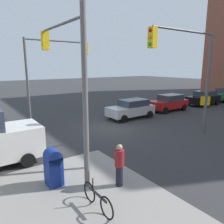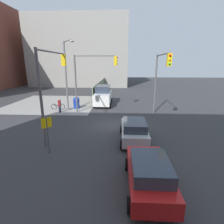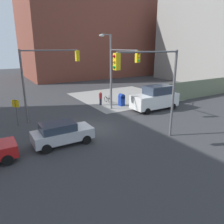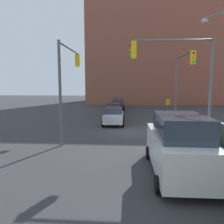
{
  "view_description": "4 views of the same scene",
  "coord_description": "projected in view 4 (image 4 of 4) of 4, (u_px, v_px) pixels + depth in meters",
  "views": [
    {
      "loc": [
        8.81,
        12.52,
        4.5
      ],
      "look_at": [
        -0.57,
        -0.72,
        1.04
      ],
      "focal_mm": 35.0,
      "sensor_mm": 36.0,
      "label": 1
    },
    {
      "loc": [
        -15.32,
        -0.63,
        5.55
      ],
      "look_at": [
        0.67,
        0.17,
        1.1
      ],
      "focal_mm": 28.0,
      "sensor_mm": 36.0,
      "label": 2
    },
    {
      "loc": [
        -7.61,
        -15.8,
        6.72
      ],
      "look_at": [
        0.87,
        -1.68,
        1.76
      ],
      "focal_mm": 35.0,
      "sensor_mm": 36.0,
      "label": 3
    },
    {
      "loc": [
        17.72,
        -0.37,
        3.82
      ],
      "look_at": [
        -1.89,
        -1.74,
        1.37
      ],
      "focal_mm": 35.0,
      "sensor_mm": 36.0,
      "label": 4
    }
  ],
  "objects": [
    {
      "name": "van_white_delivery",
      "position": [
        178.0,
        145.0,
        9.24
      ],
      "size": [
        5.4,
        2.32,
        2.62
      ],
      "color": "white",
      "rests_on": "ground"
    },
    {
      "name": "traffic_signal_ne_corner",
      "position": [
        179.0,
        72.0,
        12.78
      ],
      "size": [
        0.36,
        4.88,
        6.5
      ],
      "color": "#59595B",
      "rests_on": "ground"
    },
    {
      "name": "warning_sign_two_way",
      "position": [
        168.0,
        106.0,
        22.86
      ],
      "size": [
        0.48,
        0.48,
        2.4
      ],
      "color": "#4C4C4C",
      "rests_on": "ground"
    },
    {
      "name": "traffic_signal_se_corner",
      "position": [
        68.0,
        73.0,
        15.28
      ],
      "size": [
        5.35,
        0.36,
        6.5
      ],
      "color": "#59595B",
      "rests_on": "ground"
    },
    {
      "name": "traffic_signal_nw_corner",
      "position": [
        182.0,
        76.0,
        19.46
      ],
      "size": [
        5.54,
        0.36,
        6.5
      ],
      "color": "#59595B",
      "rests_on": "ground"
    },
    {
      "name": "coupe_silver",
      "position": [
        114.0,
        116.0,
        21.24
      ],
      "size": [
        4.2,
        2.02,
        1.62
      ],
      "color": "#B7BABF",
      "rests_on": "ground"
    },
    {
      "name": "building_brick_west",
      "position": [
        155.0,
        48.0,
        47.82
      ],
      "size": [
        16.0,
        28.0,
        23.63
      ],
      "color": "#93513D",
      "rests_on": "ground"
    },
    {
      "name": "coupe_green",
      "position": [
        118.0,
        103.0,
        37.05
      ],
      "size": [
        4.33,
        2.02,
        1.62
      ],
      "color": "#1E6638",
      "rests_on": "ground"
    },
    {
      "name": "coupe_black",
      "position": [
        118.0,
        105.0,
        32.18
      ],
      "size": [
        4.3,
        2.02,
        1.62
      ],
      "color": "black",
      "rests_on": "ground"
    },
    {
      "name": "sedan_red",
      "position": [
        114.0,
        110.0,
        26.41
      ],
      "size": [
        4.16,
        2.02,
        1.62
      ],
      "color": "#B21919",
      "rests_on": "ground"
    },
    {
      "name": "ground_plane",
      "position": [
        131.0,
        131.0,
        17.98
      ],
      "size": [
        120.0,
        120.0,
        0.0
      ],
      "primitive_type": "plane",
      "color": "#333335"
    }
  ]
}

